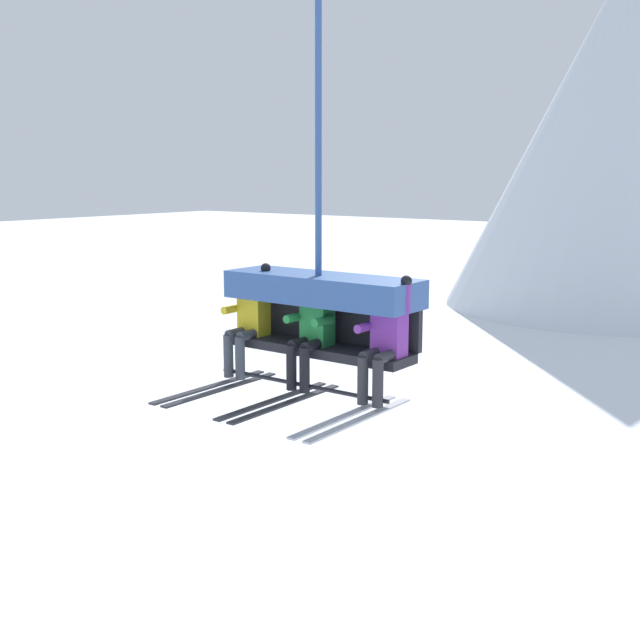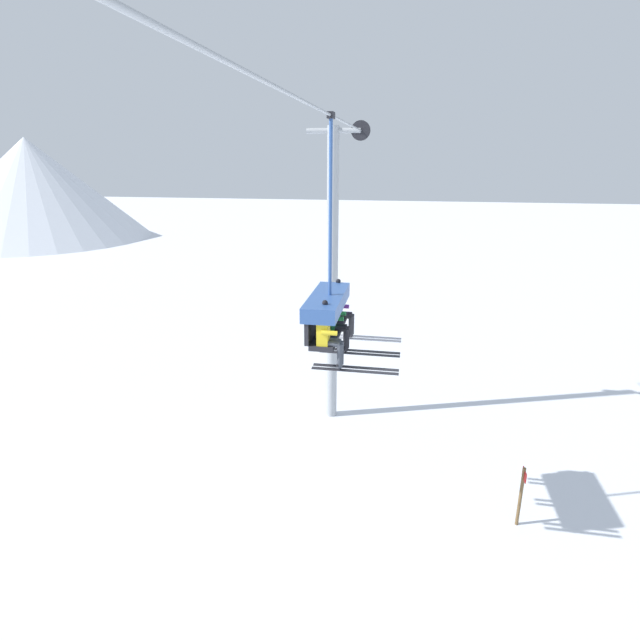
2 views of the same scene
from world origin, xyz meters
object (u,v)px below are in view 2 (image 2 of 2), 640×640
(chairlift_chair, at_px, (326,305))
(skier_purple, at_px, (342,309))
(skier_green, at_px, (337,322))
(skier_yellow, at_px, (329,335))
(trail_sign, at_px, (521,493))
(lift_tower_far, at_px, (333,276))

(chairlift_chair, bearing_deg, skier_purple, -13.19)
(skier_green, bearing_deg, chairlift_chair, 90.00)
(chairlift_chair, height_order, skier_green, chairlift_chair)
(skier_yellow, height_order, trail_sign, skier_yellow)
(lift_tower_far, height_order, skier_purple, lift_tower_far)
(lift_tower_far, height_order, chairlift_chair, lift_tower_far)
(chairlift_chair, bearing_deg, skier_yellow, -166.72)
(chairlift_chair, distance_m, skier_purple, 0.99)
(chairlift_chair, bearing_deg, skier_green, -90.00)
(lift_tower_far, relative_size, skier_yellow, 5.64)
(skier_yellow, relative_size, skier_green, 1.00)
(lift_tower_far, relative_size, skier_purple, 5.64)
(lift_tower_far, height_order, skier_yellow, lift_tower_far)
(skier_purple, bearing_deg, lift_tower_far, 11.39)
(lift_tower_far, height_order, skier_green, lift_tower_far)
(lift_tower_far, distance_m, skier_purple, 4.69)
(skier_purple, height_order, trail_sign, skier_purple)
(skier_yellow, bearing_deg, skier_purple, 0.00)
(skier_purple, relative_size, trail_sign, 1.06)
(skier_purple, bearing_deg, trail_sign, -90.54)
(skier_green, bearing_deg, lift_tower_far, 9.62)
(lift_tower_far, bearing_deg, trail_sign, -131.07)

